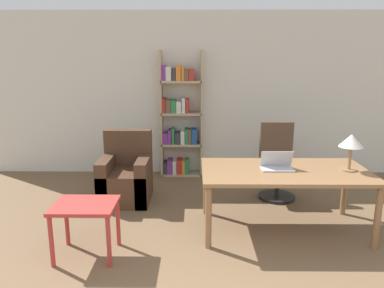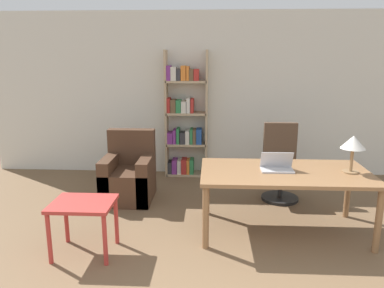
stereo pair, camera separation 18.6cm
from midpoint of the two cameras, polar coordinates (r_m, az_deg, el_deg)
name	(u,v)px [view 2 (the right image)]	position (r m, az deg, el deg)	size (l,w,h in m)	color
wall_back	(225,95)	(6.34, 5.95, 7.48)	(8.00, 0.06, 2.70)	silver
desk	(285,177)	(4.37, 15.14, -4.93)	(1.88, 1.00, 0.73)	olive
laptop	(277,166)	(4.33, 14.02, -3.32)	(0.36, 0.21, 0.21)	#B2B2B7
table_lamp	(353,144)	(4.46, 24.46, 0.00)	(0.27, 0.27, 0.41)	olive
office_chair	(280,165)	(5.44, 14.29, -3.13)	(0.52, 0.52, 1.07)	black
side_table_blue	(83,211)	(3.95, -14.95, -9.78)	(0.62, 0.51, 0.56)	#B2332D
armchair	(129,177)	(5.35, -8.60, -5.03)	(0.67, 0.75, 0.95)	#472D1E
bookshelf	(184,121)	(6.21, -0.33, 3.51)	(0.70, 0.28, 2.08)	tan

